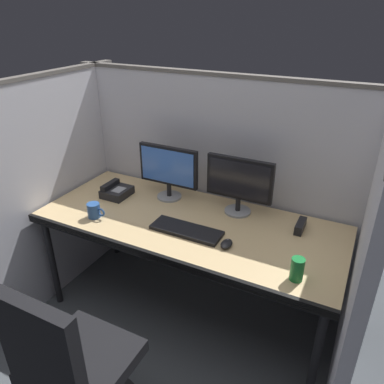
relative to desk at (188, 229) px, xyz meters
name	(u,v)px	position (x,y,z in m)	size (l,w,h in m)	color
ground_plane	(168,340)	(0.00, -0.29, -0.69)	(8.00, 8.00, 0.00)	#4C5156
cubicle_partition_rear	(217,186)	(0.00, 0.46, 0.10)	(2.21, 0.06, 1.57)	silver
cubicle_partition_left	(56,189)	(-0.99, -0.09, 0.10)	(0.06, 1.41, 1.57)	silver
cubicle_partition_right	(360,269)	(0.99, -0.09, 0.10)	(0.06, 1.41, 1.57)	silver
desk	(188,229)	(0.00, 0.00, 0.00)	(1.90, 0.80, 0.74)	tan
office_chair	(78,384)	(-0.07, -0.97, -0.33)	(0.52, 0.52, 0.97)	black
monitor_left	(168,169)	(-0.27, 0.24, 0.27)	(0.43, 0.17, 0.37)	gray
monitor_right	(239,182)	(0.23, 0.26, 0.27)	(0.43, 0.17, 0.37)	gray
keyboard_main	(186,230)	(0.05, -0.10, 0.06)	(0.43, 0.15, 0.02)	black
computer_mouse	(226,244)	(0.31, -0.13, 0.07)	(0.06, 0.10, 0.04)	black
red_stapler	(300,226)	(0.64, 0.22, 0.08)	(0.04, 0.15, 0.06)	black
soda_can	(297,269)	(0.72, -0.24, 0.11)	(0.07, 0.07, 0.12)	#197233
coffee_mug	(94,210)	(-0.55, -0.21, 0.10)	(0.13, 0.08, 0.09)	#264C8C
desk_phone	(116,191)	(-0.61, 0.09, 0.08)	(0.17, 0.19, 0.09)	black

